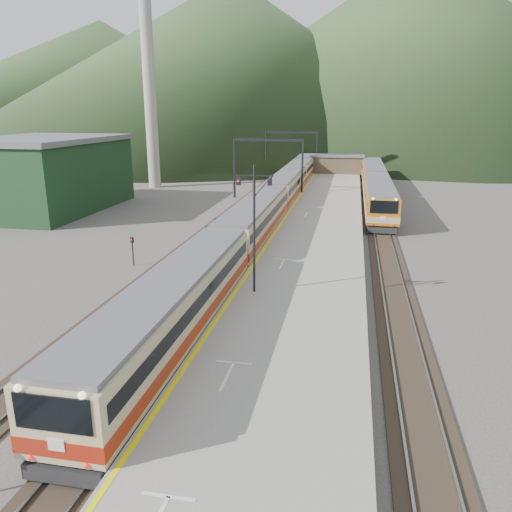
% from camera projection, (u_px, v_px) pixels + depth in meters
% --- Properties ---
extents(ground, '(400.00, 400.00, 0.00)m').
position_uv_depth(ground, '(66.00, 487.00, 15.91)').
color(ground, '#47423D').
rests_on(ground, ground).
extents(track_main, '(2.60, 200.00, 0.23)m').
position_uv_depth(track_main, '(270.00, 222.00, 53.58)').
color(track_main, black).
rests_on(track_main, ground).
extents(track_far, '(2.60, 200.00, 0.23)m').
position_uv_depth(track_far, '(225.00, 220.00, 54.49)').
color(track_far, black).
rests_on(track_far, ground).
extents(track_second, '(2.60, 200.00, 0.23)m').
position_uv_depth(track_second, '(380.00, 226.00, 51.48)').
color(track_second, black).
rests_on(track_second, ground).
extents(platform, '(8.00, 100.00, 1.00)m').
position_uv_depth(platform, '(322.00, 224.00, 50.55)').
color(platform, gray).
rests_on(platform, ground).
extents(gantry_near, '(9.55, 0.25, 8.00)m').
position_uv_depth(gantry_near, '(268.00, 157.00, 66.69)').
color(gantry_near, black).
rests_on(gantry_near, ground).
extents(gantry_far, '(9.55, 0.25, 8.00)m').
position_uv_depth(gantry_far, '(291.00, 145.00, 90.25)').
color(gantry_far, black).
rests_on(gantry_far, ground).
extents(warehouse, '(14.50, 20.50, 8.60)m').
position_uv_depth(warehouse, '(42.00, 174.00, 59.39)').
color(warehouse, '#133217').
rests_on(warehouse, ground).
extents(smokestack, '(1.80, 1.80, 30.00)m').
position_uv_depth(smokestack, '(149.00, 87.00, 74.15)').
color(smokestack, '#9E998E').
rests_on(smokestack, ground).
extents(station_shed, '(9.40, 4.40, 3.10)m').
position_uv_depth(station_shed, '(337.00, 164.00, 87.67)').
color(station_shed, '#4D402E').
rests_on(station_shed, platform).
extents(hill_a, '(180.00, 180.00, 60.00)m').
position_uv_depth(hill_a, '(232.00, 61.00, 193.86)').
color(hill_a, '#294824').
rests_on(hill_a, ground).
extents(hill_b, '(220.00, 220.00, 75.00)m').
position_uv_depth(hill_b, '(410.00, 49.00, 216.67)').
color(hill_b, '#294824').
rests_on(hill_b, ground).
extents(hill_d, '(200.00, 200.00, 55.00)m').
position_uv_depth(hill_d, '(104.00, 78.00, 256.29)').
color(hill_d, '#294824').
rests_on(hill_d, ground).
extents(main_train, '(3.11, 85.05, 3.79)m').
position_uv_depth(main_train, '(274.00, 199.00, 55.21)').
color(main_train, tan).
rests_on(main_train, track_main).
extents(second_train, '(3.12, 42.52, 3.81)m').
position_uv_depth(second_train, '(375.00, 183.00, 67.17)').
color(second_train, '#C76612').
rests_on(second_train, track_second).
extents(signal_mast, '(2.20, 0.33, 7.60)m').
position_uv_depth(signal_mast, '(254.00, 217.00, 28.99)').
color(signal_mast, black).
rests_on(signal_mast, platform).
extents(short_signal_b, '(0.24, 0.19, 2.27)m').
position_uv_depth(short_signal_b, '(216.00, 227.00, 45.00)').
color(short_signal_b, black).
rests_on(short_signal_b, ground).
extents(short_signal_c, '(0.27, 0.23, 2.27)m').
position_uv_depth(short_signal_c, '(133.00, 247.00, 38.27)').
color(short_signal_c, black).
rests_on(short_signal_c, ground).
extents(worker, '(0.64, 0.48, 1.58)m').
position_uv_depth(worker, '(109.00, 328.00, 25.62)').
color(worker, '#222330').
rests_on(worker, ground).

